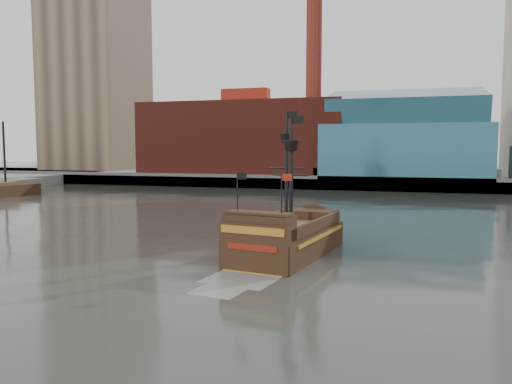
% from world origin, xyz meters
% --- Properties ---
extents(ground, '(400.00, 400.00, 0.00)m').
position_xyz_m(ground, '(0.00, 0.00, 0.00)').
color(ground, '#2C2F2A').
rests_on(ground, ground).
extents(promenade_far, '(220.00, 60.00, 2.00)m').
position_xyz_m(promenade_far, '(0.00, 92.00, 1.00)').
color(promenade_far, slate).
rests_on(promenade_far, ground).
extents(seawall, '(220.00, 1.00, 2.60)m').
position_xyz_m(seawall, '(0.00, 62.50, 1.30)').
color(seawall, '#4C4C49').
rests_on(seawall, ground).
extents(skyline, '(149.00, 45.00, 62.00)m').
position_xyz_m(skyline, '(5.21, 84.56, 24.55)').
color(skyline, brown).
rests_on(skyline, promenade_far).
extents(pirate_ship, '(6.75, 15.45, 11.18)m').
position_xyz_m(pirate_ship, '(2.27, 5.79, 1.01)').
color(pirate_ship, black).
rests_on(pirate_ship, ground).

